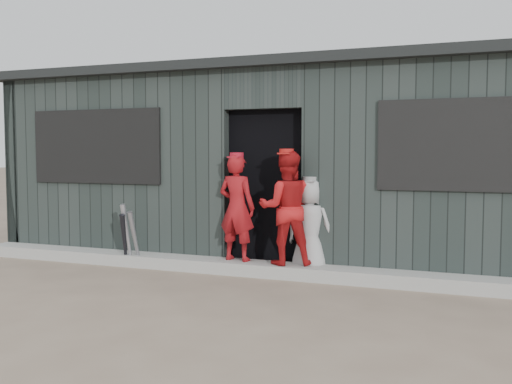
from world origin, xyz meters
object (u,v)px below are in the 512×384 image
at_px(bat_mid, 135,239).
at_px(dugout, 297,165).
at_px(player_grey_back, 310,227).
at_px(player_red_left, 237,208).
at_px(bat_left, 127,235).
at_px(player_red_right, 286,208).
at_px(bat_right, 124,240).

xyz_separation_m(bat_mid, dugout, (1.60, 1.83, 0.92)).
height_order(bat_mid, player_grey_back, player_grey_back).
distance_m(bat_mid, dugout, 2.60).
xyz_separation_m(player_red_left, player_grey_back, (0.88, 0.15, -0.22)).
height_order(bat_left, bat_mid, bat_left).
relative_size(bat_mid, player_red_left, 0.58).
bearing_deg(bat_left, player_red_right, 5.03).
bearing_deg(player_red_right, player_grey_back, -163.38).
relative_size(bat_left, player_red_left, 0.64).
bearing_deg(bat_right, dugout, 46.82).
bearing_deg(player_red_left, player_red_right, -174.72).
bearing_deg(bat_right, bat_left, 21.44).
relative_size(bat_left, bat_mid, 1.11).
relative_size(bat_mid, dugout, 0.09).
xyz_separation_m(bat_right, player_grey_back, (2.34, 0.37, 0.23)).
relative_size(bat_right, dugout, 0.09).
bearing_deg(player_grey_back, player_red_right, 40.70).
bearing_deg(bat_mid, player_grey_back, 9.00).
xyz_separation_m(bat_mid, player_red_left, (1.32, 0.20, 0.43)).
relative_size(player_red_left, dugout, 0.16).
distance_m(player_red_right, player_grey_back, 0.38).
relative_size(bat_left, bat_right, 1.14).
height_order(player_grey_back, dugout, dugout).
xyz_separation_m(bat_left, player_red_left, (1.43, 0.21, 0.39)).
distance_m(player_red_left, player_red_right, 0.64).
bearing_deg(player_red_right, bat_right, -14.53).
bearing_deg(player_red_left, player_grey_back, -162.79).
distance_m(bat_left, bat_mid, 0.12).
height_order(bat_right, dugout, dugout).
distance_m(bat_left, dugout, 2.66).
xyz_separation_m(bat_left, bat_mid, (0.11, 0.01, -0.04)).
bearing_deg(player_red_right, bat_mid, -14.81).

